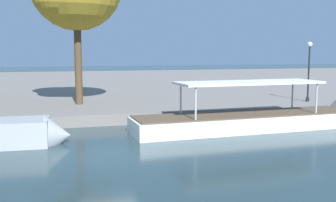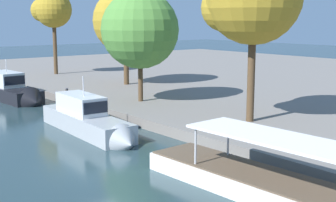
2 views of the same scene
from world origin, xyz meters
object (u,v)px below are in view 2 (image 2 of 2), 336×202
(tree_0, at_px, (139,30))
(tree_2, at_px, (124,20))
(tour_boat_2, at_px, (297,198))
(mooring_bollard_0, at_px, (67,92))
(tree_3, at_px, (51,10))
(motor_yacht_0, at_px, (11,92))
(motor_yacht_1, at_px, (89,123))

(tree_0, relative_size, tree_2, 0.91)
(tour_boat_2, distance_m, mooring_bollard_0, 27.39)
(tree_0, bearing_deg, tour_boat_2, -18.49)
(tree_2, height_order, tree_3, tree_3)
(motor_yacht_0, xyz_separation_m, tree_0, (11.10, 6.87, 5.86))
(motor_yacht_0, xyz_separation_m, tour_boat_2, (32.18, -0.18, -0.37))
(tour_boat_2, relative_size, mooring_bollard_0, 20.00)
(tree_3, bearing_deg, tree_2, 8.21)
(motor_yacht_0, height_order, tree_3, tree_3)
(tree_0, bearing_deg, motor_yacht_1, -56.95)
(motor_yacht_1, distance_m, tree_3, 30.55)
(tree_2, xyz_separation_m, tree_3, (-13.30, -1.92, 1.16))
(mooring_bollard_0, bearing_deg, motor_yacht_0, -147.13)
(mooring_bollard_0, bearing_deg, tree_3, 158.76)
(mooring_bollard_0, relative_size, tree_2, 0.07)
(motor_yacht_0, xyz_separation_m, tree_3, (-11.64, 9.70, 7.83))
(motor_yacht_0, distance_m, motor_yacht_1, 16.00)
(tree_2, bearing_deg, motor_yacht_0, -98.11)
(motor_yacht_1, relative_size, tree_3, 1.05)
(mooring_bollard_0, distance_m, tree_0, 8.99)
(motor_yacht_0, relative_size, tree_3, 1.02)
(tree_0, bearing_deg, tree_3, 172.88)
(mooring_bollard_0, relative_size, tree_0, 0.08)
(motor_yacht_0, relative_size, tour_boat_2, 0.71)
(tour_boat_2, relative_size, tree_3, 1.43)
(motor_yacht_0, bearing_deg, tree_3, 136.21)
(mooring_bollard_0, bearing_deg, tour_boat_2, -7.17)
(motor_yacht_1, relative_size, tree_0, 1.17)
(motor_yacht_1, relative_size, tour_boat_2, 0.73)
(tour_boat_2, xyz_separation_m, mooring_bollard_0, (-27.17, 3.42, 0.71))
(motor_yacht_0, bearing_deg, mooring_bollard_0, 28.90)
(motor_yacht_0, bearing_deg, motor_yacht_1, -6.31)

